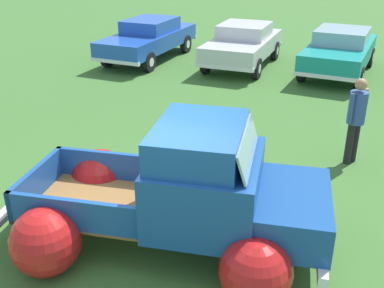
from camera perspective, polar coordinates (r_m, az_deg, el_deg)
ground_plane at (r=7.04m, az=-3.67°, el=-11.91°), size 80.00×80.00×0.00m
vintage_pickup_truck at (r=6.53m, az=-0.55°, el=-7.03°), size 4.84×3.28×1.96m
show_car_0 at (r=17.13m, az=-5.37°, el=13.02°), size 2.00×4.78×1.43m
show_car_1 at (r=16.20m, az=6.36°, el=12.30°), size 1.96×4.18×1.43m
show_car_2 at (r=15.90m, az=17.88°, el=11.07°), size 2.22×4.49×1.43m
spectator_1 at (r=9.42m, az=19.71°, el=3.32°), size 0.47×0.50×1.74m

